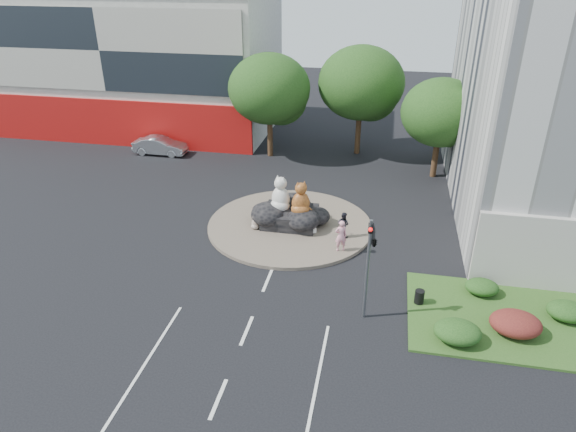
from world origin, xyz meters
name	(u,v)px	position (x,y,z in m)	size (l,w,h in m)	color
ground	(247,331)	(0.00, 0.00, 0.00)	(120.00, 120.00, 0.00)	black
roundabout_island	(290,225)	(0.00, 10.00, 0.10)	(10.00, 10.00, 0.20)	brown
rock_plinth	(290,217)	(0.00, 10.00, 0.65)	(3.20, 2.60, 0.90)	black
shophouse_block	(136,60)	(-18.00, 27.91, 6.18)	(25.20, 12.30, 17.40)	silver
grass_verge	(521,321)	(12.00, 3.00, 0.06)	(10.00, 6.00, 0.12)	#244A18
tree_left	(270,92)	(-3.93, 22.06, 5.25)	(6.46, 6.46, 8.27)	#382314
tree_mid	(362,86)	(3.07, 24.06, 5.56)	(6.84, 6.84, 8.76)	#382314
tree_right	(442,116)	(9.07, 20.06, 4.63)	(5.70, 5.70, 7.30)	#382314
hedge_near_green	(458,332)	(9.00, 1.00, 0.57)	(2.00, 1.60, 0.90)	#153711
hedge_red	(516,324)	(11.50, 2.00, 0.61)	(2.20, 1.76, 0.99)	#4E1516
hedge_mid_green	(567,311)	(14.00, 3.50, 0.53)	(1.80, 1.44, 0.81)	#153711
hedge_back_green	(482,287)	(10.50, 4.80, 0.48)	(1.60, 1.28, 0.72)	#153711
traffic_light	(371,249)	(5.10, 2.00, 3.62)	(0.44, 1.24, 5.00)	#595B60
street_lamp	(536,188)	(12.82, 8.00, 4.55)	(2.34, 0.22, 8.06)	#595B60
cat_white	(281,193)	(-0.57, 9.98, 2.21)	(1.33, 1.15, 2.22)	beige
cat_tabby	(301,198)	(0.70, 9.71, 2.14)	(1.24, 1.08, 2.07)	#A75022
kitten_calico	(255,221)	(-1.91, 9.00, 0.68)	(0.57, 0.50, 0.96)	silver
kitten_white	(313,227)	(1.58, 9.09, 0.57)	(0.44, 0.38, 0.73)	silver
pedestrian_pink	(341,236)	(3.35, 7.42, 1.12)	(0.67, 0.44, 1.84)	pink
pedestrian_dark	(343,224)	(3.32, 9.06, 0.96)	(0.74, 0.58, 1.53)	#21212A
parked_car	(160,146)	(-13.05, 20.52, 0.73)	(1.55, 4.45, 1.46)	#A6A8AD
litter_bin	(419,297)	(7.50, 3.43, 0.46)	(0.45, 0.45, 0.67)	black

